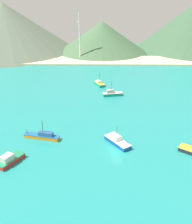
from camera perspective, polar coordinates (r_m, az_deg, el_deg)
ground at (r=103.82m, az=3.41°, el=0.31°), size 260.00×280.00×0.50m
fishing_boat_0 at (r=81.00m, az=4.36°, el=-5.99°), size 7.74×9.35×5.83m
fishing_boat_2 at (r=75.73m, az=-17.46°, el=-9.42°), size 6.55×8.36×2.75m
fishing_boat_3 at (r=130.92m, az=0.71°, el=5.91°), size 5.39×7.74×5.95m
fishing_boat_6 at (r=117.46m, az=3.34°, el=3.82°), size 8.63×3.96×6.83m
fishing_boat_7 at (r=84.93m, az=-10.97°, el=-4.92°), size 11.17×4.53×6.16m
beach_strip at (r=176.66m, az=2.43°, el=10.57°), size 247.00×23.12×1.20m
hill_west at (r=216.50m, az=-18.37°, el=16.29°), size 101.01×101.01×33.77m
hill_central at (r=200.99m, az=1.25°, el=15.19°), size 65.49×65.49×21.73m
radio_tower at (r=176.56m, az=-3.40°, el=15.26°), size 2.92×2.33×29.16m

